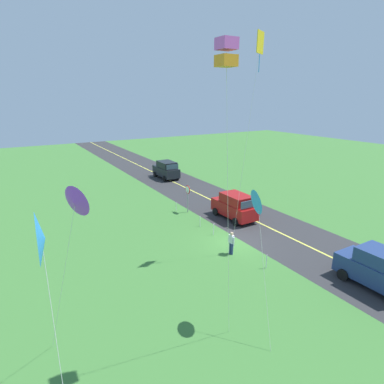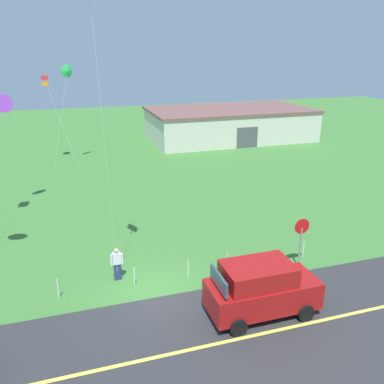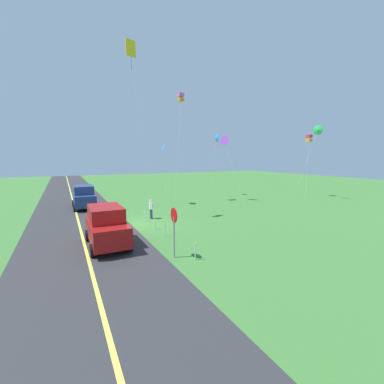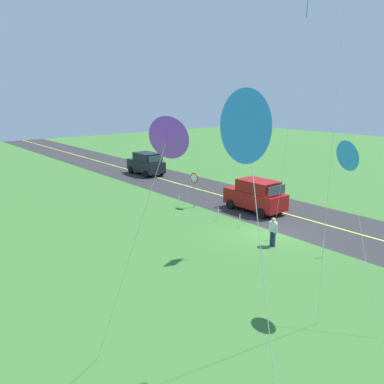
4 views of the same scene
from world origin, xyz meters
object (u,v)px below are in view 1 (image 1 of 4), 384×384
Objects in this scene: car_parked_east_far at (166,170)px; kite_cyan_top at (41,240)px; kite_red_low at (260,48)px; car_parked_west_near at (381,270)px; kite_orange_near at (75,203)px; kite_yellow_high at (226,54)px; person_adult_near at (231,242)px; stop_sign at (188,194)px; kite_green_far at (258,202)px; car_suv_foreground at (235,206)px.

kite_cyan_top is (-30.03, 17.33, 6.34)m from car_parked_east_far.
car_parked_west_near is at bearing -153.94° from kite_red_low.
kite_orange_near is (-4.58, 11.60, -5.96)m from kite_red_low.
kite_yellow_high is (-27.68, 11.24, 10.34)m from car_parked_east_far.
kite_red_low is (-0.42, -1.15, 11.99)m from person_adult_near.
stop_sign is 1.60× the size of person_adult_near.
kite_yellow_high is at bearing 85.70° from car_parked_west_near.
stop_sign is at bearing 162.34° from car_parked_east_far.
car_parked_east_far is 0.32× the size of kite_red_low.
kite_yellow_high is at bearing 108.86° from kite_green_far.
stop_sign is at bearing -75.07° from person_adult_near.
stop_sign reaches higher than car_parked_east_far.
kite_orange_near is at bearing 148.52° from car_parked_east_far.
person_adult_near is 16.23m from kite_cyan_top.
kite_red_low is 9.78m from kite_green_far.
car_parked_east_far is at bearing -18.02° from kite_green_far.
car_parked_west_near is 0.54× the size of kite_cyan_top.
kite_cyan_top is at bearing 111.13° from kite_yellow_high.
stop_sign is 22.71m from kite_cyan_top.
kite_green_far is 7.36m from kite_orange_near.
kite_yellow_high is 1.48× the size of kite_cyan_top.
kite_yellow_high is 1.60× the size of kite_orange_near.
car_suv_foreground is 4.44m from stop_sign.
car_suv_foreground is 0.59× the size of kite_orange_near.
kite_green_far is at bearing 161.98° from car_parked_east_far.
kite_orange_near is at bearing 81.03° from car_parked_west_near.
stop_sign is 0.32× the size of kite_cyan_top.
car_parked_west_near is 17.62m from kite_cyan_top.
kite_cyan_top is (-3.21, 8.61, 1.60)m from kite_green_far.
car_suv_foreground is at bearing -34.54° from kite_green_far.
kite_red_low is at bearing 150.64° from car_suv_foreground.
person_adult_near is at bearing 70.05° from kite_red_low.
kite_red_low reaches higher than person_adult_near.
kite_red_low is 1.84× the size of kite_orange_near.
car_suv_foreground reaches higher than person_adult_near.
person_adult_near is at bearing -40.92° from kite_yellow_high.
kite_red_low reaches higher than stop_sign.
car_parked_east_far is (16.00, -1.28, 0.00)m from car_suv_foreground.
kite_red_low is (-8.94, 0.37, 11.05)m from stop_sign.
kite_green_far is (-26.82, 8.72, 4.74)m from car_parked_east_far.
kite_green_far reaches higher than car_parked_east_far.
kite_green_far is at bearing 85.94° from person_adult_near.
person_adult_near is at bearing -52.84° from kite_cyan_top.
car_parked_west_near is 16.24m from kite_orange_near.
kite_orange_near is at bearing 84.23° from kite_green_far.
car_suv_foreground is 13.96m from kite_green_far.
kite_orange_near reaches higher than kite_green_far.
car_parked_west_near is at bearing -169.22° from stop_sign.
car_suv_foreground is at bearing -40.48° from kite_yellow_high.
stop_sign is at bearing 10.78° from car_parked_west_near.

